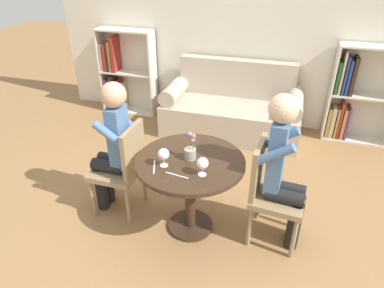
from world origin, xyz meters
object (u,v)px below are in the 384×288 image
Objects in this scene: chair_right at (270,189)px; person_left at (112,145)px; bookshelf_left at (123,74)px; wine_glass_left at (164,155)px; couch at (232,110)px; person_right at (284,169)px; wine_glass_right at (203,163)px; bookshelf_right at (354,97)px; chair_left at (123,166)px; flower_vase at (191,151)px.

person_left is (-1.38, -0.03, 0.20)m from chair_right.
person_left reaches higher than bookshelf_left.
wine_glass_left is at bearing 111.00° from chair_right.
couch is at bearing 24.84° from chair_right.
couch is at bearing 26.96° from person_right.
bookshelf_left reaches higher than wine_glass_right.
bookshelf_left is 3.00m from wine_glass_right.
person_right is (-0.75, -2.11, 0.15)m from bookshelf_right.
chair_left is 0.70× the size of person_left.
chair_left is at bearing 96.53° from chair_right.
chair_left is 3.68× the size of flower_vase.
wine_glass_right is (-0.59, -0.25, 0.10)m from person_right.
person_left is at bearing 164.74° from wine_glass_right.
bookshelf_left is (-1.70, 0.27, 0.25)m from couch.
wine_glass_left is (-0.17, -2.06, 0.51)m from couch.
couch is at bearing 85.19° from wine_glass_left.
person_left is 1.47m from person_right.
couch reaches higher than wine_glass_right.
wine_glass_right is at bearing -119.50° from bookshelf_right.
couch is 2.16m from wine_glass_right.
bookshelf_left is at bearing 53.57° from chair_right.
flower_vase is at bearing 102.00° from chair_right.
wine_glass_left is (-0.90, -0.22, 0.10)m from person_right.
couch is at bearing -8.91° from bookshelf_left.
bookshelf_right is 1.35× the size of chair_left.
person_left is at bearing 96.34° from chair_right.
flower_vase reaches higher than chair_right.
person_left is at bearing 95.77° from person_right.
couch is 1.97m from chair_left.
chair_right is 0.72m from flower_vase.
chair_left reaches higher than wine_glass_left.
chair_right is 1.40m from person_left.
person_right is (1.38, 0.02, 0.22)m from chair_left.
couch is 1.74m from bookshelf_left.
couch is at bearing 89.91° from flower_vase.
wine_glass_left is at bearing 68.07° from chair_left.
person_right is at bearing 91.66° from person_left.
bookshelf_left is at bearing -154.36° from person_left.
couch is 1.38× the size of person_left.
person_right is at bearing -109.58° from bookshelf_right.
bookshelf_left is 0.92× the size of person_right.
chair_left is (-2.13, -2.12, -0.07)m from bookshelf_right.
wine_glass_left is (0.56, -0.21, 0.12)m from person_left.
person_right is 0.65m from wine_glass_right.
flower_vase is at bearing 128.22° from wine_glass_right.
flower_vase reaches higher than wine_glass_left.
couch is 11.66× the size of wine_glass_left.
couch is at bearing 93.99° from wine_glass_right.
person_right reaches higher than chair_left.
person_left is 5.22× the size of flower_vase.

